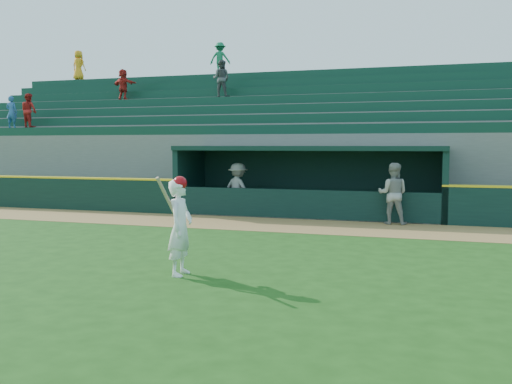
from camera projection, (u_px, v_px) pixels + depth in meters
The scene contains 9 objects.
ground at pixel (235, 254), 13.03m from camera, with size 120.00×120.00×0.00m, color #194210.
warning_track at pixel (289, 225), 17.67m from camera, with size 40.00×3.00×0.01m, color olive.
field_wall_left at pixel (5, 192), 22.94m from camera, with size 15.50×0.30×1.20m, color black.
wall_stripe_left at pixel (4, 176), 22.89m from camera, with size 15.50×0.32×0.06m, color yellow.
dugout_player_front at pixel (393, 194), 17.88m from camera, with size 0.94×0.73×1.93m, color #969691.
dugout_player_inside at pixel (238, 189), 20.46m from camera, with size 1.19×0.69×1.85m, color gray.
dugout at pixel (311, 177), 20.51m from camera, with size 9.40×2.80×2.46m.
stands at pixel (334, 147), 24.74m from camera, with size 34.50×6.30×7.56m.
batter_at_plate at pixel (180, 226), 10.85m from camera, with size 0.52×0.82×1.92m.
Camera 1 is at (4.42, -12.09, 2.48)m, focal length 40.00 mm.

